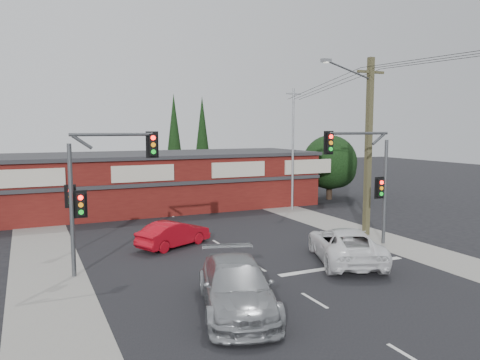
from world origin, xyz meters
name	(u,v)px	position (x,y,z in m)	size (l,w,h in m)	color
ground	(258,267)	(0.00, 0.00, 0.00)	(120.00, 120.00, 0.00)	black
road_strip	(216,242)	(0.00, 5.00, 0.01)	(14.00, 70.00, 0.01)	black
verge_left	(45,261)	(-8.50, 5.00, 0.01)	(3.00, 70.00, 0.02)	gray
verge_right	(344,228)	(8.50, 5.00, 0.01)	(3.00, 70.00, 0.02)	gray
stop_line	(343,266)	(3.50, -1.50, 0.01)	(6.50, 0.35, 0.01)	silver
white_suv	(345,245)	(4.05, -0.88, 0.79)	(2.61, 5.66, 1.57)	white
silver_suv	(237,287)	(-2.88, -4.11, 0.83)	(2.33, 5.73, 1.66)	#9C9EA1
red_sedan	(174,234)	(-2.32, 5.04, 0.67)	(1.42, 4.07, 1.34)	#B00A17
lane_dashes	(257,266)	(0.00, 0.06, 0.02)	(0.12, 37.71, 0.01)	silver
shop_building	(144,181)	(-0.99, 16.99, 2.13)	(27.30, 8.40, 4.22)	#511210
tree_cluster	(329,165)	(14.69, 15.44, 2.90)	(5.90, 5.10, 5.50)	#2D2116
conifer_near	(174,135)	(3.50, 24.00, 5.48)	(1.80, 1.80, 9.25)	#2D2116
conifer_far	(202,134)	(7.00, 26.00, 5.48)	(1.80, 1.80, 9.25)	#2D2116
traffic_mast_left	(98,181)	(-6.43, 2.00, 3.93)	(3.77, 0.27, 5.97)	#47494C
traffic_mast_right	(368,170)	(6.86, 1.00, 3.95)	(3.96, 0.27, 5.97)	#47494C
pedestal_signal	(71,204)	(-7.20, 6.01, 2.41)	(0.55, 0.27, 3.38)	#47494C
utility_pole	(367,141)	(8.36, 2.99, 5.40)	(4.38, 0.59, 10.00)	brown
steel_pole	(293,147)	(9.00, 12.00, 4.70)	(1.20, 0.16, 9.00)	gray
power_lines	(452,62)	(8.47, -2.47, 9.04)	(2.01, 29.00, 1.22)	black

